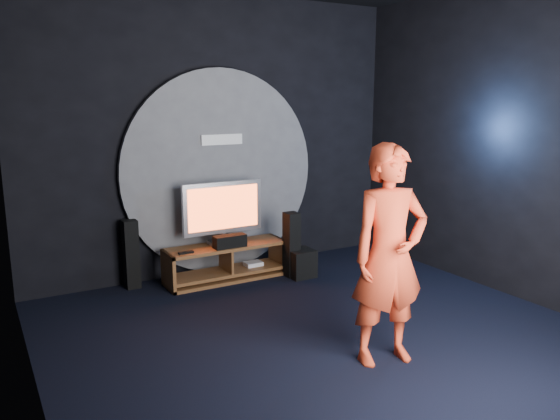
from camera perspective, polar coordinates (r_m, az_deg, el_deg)
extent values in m
plane|color=black|center=(5.33, 5.07, -13.26)|extent=(5.00, 5.00, 0.00)
cube|color=black|center=(7.04, -6.47, 7.63)|extent=(5.00, 0.04, 3.50)
cube|color=black|center=(3.98, -25.48, 3.42)|extent=(0.04, 5.00, 3.50)
cube|color=black|center=(6.61, 23.56, 6.47)|extent=(0.04, 5.00, 3.50)
cylinder|color=#515156|center=(7.03, -6.20, 3.95)|extent=(2.60, 0.08, 2.60)
cube|color=white|center=(6.94, -6.09, 7.34)|extent=(0.55, 0.03, 0.13)
cube|color=brown|center=(6.80, -5.69, -3.80)|extent=(1.53, 0.45, 0.04)
cube|color=brown|center=(6.90, -5.64, -6.44)|extent=(1.48, 0.42, 0.04)
cube|color=brown|center=(6.61, -11.59, -6.31)|extent=(0.04, 0.45, 0.45)
cube|color=brown|center=(7.18, -0.22, -4.60)|extent=(0.04, 0.45, 0.45)
cube|color=brown|center=(6.85, -5.67, -5.13)|extent=(0.03, 0.40, 0.29)
cube|color=brown|center=(6.92, -5.62, -7.07)|extent=(1.53, 0.45, 0.04)
cube|color=white|center=(7.04, -2.81, -5.63)|extent=(0.22, 0.16, 0.05)
cube|color=#AFAEB5|center=(6.85, -5.94, -3.34)|extent=(0.36, 0.22, 0.04)
cylinder|color=#AFAEB5|center=(6.84, -5.95, -2.77)|extent=(0.07, 0.07, 0.10)
cube|color=#AFAEB5|center=(6.75, -6.02, 0.27)|extent=(1.04, 0.06, 0.64)
cube|color=#F15221|center=(6.72, -5.90, 0.22)|extent=(0.92, 0.01, 0.52)
cube|color=black|center=(6.67, -5.27, -3.26)|extent=(0.40, 0.15, 0.15)
cube|color=black|center=(6.49, -9.79, -4.40)|extent=(0.18, 0.05, 0.02)
cube|color=black|center=(6.74, -15.31, -4.47)|extent=(0.17, 0.18, 0.83)
cube|color=black|center=(6.91, 1.21, -3.64)|extent=(0.17, 0.18, 0.83)
cube|color=black|center=(6.96, 2.15, -5.56)|extent=(0.32, 0.32, 0.35)
imported|color=red|center=(4.68, 11.35, -4.68)|extent=(0.76, 0.57, 1.88)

